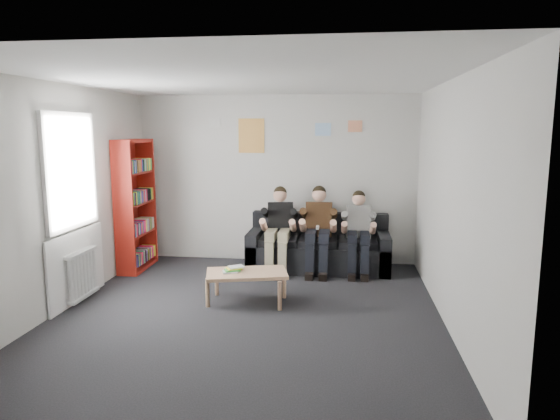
{
  "coord_description": "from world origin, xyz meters",
  "views": [
    {
      "loc": [
        1.1,
        -5.5,
        2.16
      ],
      "look_at": [
        0.22,
        1.3,
        1.04
      ],
      "focal_mm": 32.0,
      "sensor_mm": 36.0,
      "label": 1
    }
  ],
  "objects_px": {
    "person_left": "(279,229)",
    "person_middle": "(318,230)",
    "bookshelf": "(136,205)",
    "sofa": "(319,249)",
    "coffee_table": "(247,275)",
    "person_right": "(358,233)"
  },
  "relations": [
    {
      "from": "sofa",
      "to": "person_right",
      "type": "xyz_separation_m",
      "value": [
        0.6,
        -0.19,
        0.33
      ]
    },
    {
      "from": "coffee_table",
      "to": "bookshelf",
      "type": "bearing_deg",
      "value": 146.51
    },
    {
      "from": "coffee_table",
      "to": "person_left",
      "type": "bearing_deg",
      "value": 82.01
    },
    {
      "from": "bookshelf",
      "to": "coffee_table",
      "type": "bearing_deg",
      "value": -35.03
    },
    {
      "from": "person_middle",
      "to": "person_right",
      "type": "distance_m",
      "value": 0.6
    },
    {
      "from": "sofa",
      "to": "person_middle",
      "type": "distance_m",
      "value": 0.4
    },
    {
      "from": "coffee_table",
      "to": "person_left",
      "type": "distance_m",
      "value": 1.52
    },
    {
      "from": "sofa",
      "to": "bookshelf",
      "type": "bearing_deg",
      "value": -172.59
    },
    {
      "from": "sofa",
      "to": "coffee_table",
      "type": "xyz_separation_m",
      "value": [
        -0.81,
        -1.68,
        0.05
      ]
    },
    {
      "from": "sofa",
      "to": "person_right",
      "type": "height_order",
      "value": "person_right"
    },
    {
      "from": "bookshelf",
      "to": "person_middle",
      "type": "relative_size",
      "value": 1.54
    },
    {
      "from": "person_middle",
      "to": "person_left",
      "type": "bearing_deg",
      "value": -179.17
    },
    {
      "from": "person_middle",
      "to": "person_right",
      "type": "bearing_deg",
      "value": 1.35
    },
    {
      "from": "bookshelf",
      "to": "person_middle",
      "type": "xyz_separation_m",
      "value": [
        2.8,
        0.17,
        -0.35
      ]
    },
    {
      "from": "person_left",
      "to": "person_middle",
      "type": "distance_m",
      "value": 0.6
    },
    {
      "from": "person_middle",
      "to": "coffee_table",
      "type": "bearing_deg",
      "value": -117.72
    },
    {
      "from": "person_left",
      "to": "person_middle",
      "type": "relative_size",
      "value": 0.99
    },
    {
      "from": "person_left",
      "to": "coffee_table",
      "type": "bearing_deg",
      "value": -107.46
    },
    {
      "from": "bookshelf",
      "to": "coffee_table",
      "type": "xyz_separation_m",
      "value": [
        1.99,
        -1.31,
        -0.65
      ]
    },
    {
      "from": "person_left",
      "to": "person_middle",
      "type": "height_order",
      "value": "person_middle"
    },
    {
      "from": "bookshelf",
      "to": "sofa",
      "type": "bearing_deg",
      "value": 5.87
    },
    {
      "from": "person_right",
      "to": "bookshelf",
      "type": "bearing_deg",
      "value": -179.07
    }
  ]
}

